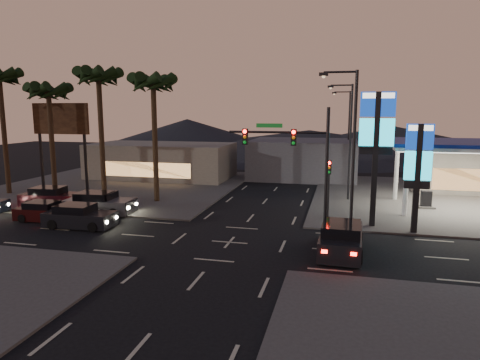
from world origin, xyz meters
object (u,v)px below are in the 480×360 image
(traffic_signal_mast, at_px, (298,154))
(car_lane_b_rear, at_px, (52,198))
(suv_station, at_px, (341,239))
(pylon_sign_tall, at_px, (377,132))
(gas_station, at_px, (472,147))
(pylon_sign_short, at_px, (418,162))
(car_lane_a_front, at_px, (79,217))
(car_lane_b_mid, at_px, (102,203))
(car_lane_a_mid, at_px, (45,212))
(car_lane_b_front, at_px, (98,204))

(traffic_signal_mast, distance_m, car_lane_b_rear, 21.23)
(suv_station, bearing_deg, traffic_signal_mast, 139.34)
(pylon_sign_tall, xyz_separation_m, car_lane_b_rear, (-25.13, 0.37, -5.64))
(gas_station, height_order, pylon_sign_short, pylon_sign_short)
(car_lane_a_front, bearing_deg, suv_station, -4.13)
(traffic_signal_mast, bearing_deg, suv_station, -40.66)
(pylon_sign_short, height_order, car_lane_b_mid, pylon_sign_short)
(car_lane_b_rear, bearing_deg, car_lane_a_mid, -58.32)
(car_lane_a_mid, height_order, suv_station, suv_station)
(traffic_signal_mast, bearing_deg, pylon_sign_short, 19.13)
(gas_station, relative_size, car_lane_a_front, 2.52)
(gas_station, relative_size, pylon_sign_short, 1.74)
(car_lane_b_front, relative_size, car_lane_b_rear, 1.03)
(car_lane_a_front, bearing_deg, pylon_sign_tall, 13.51)
(car_lane_b_front, bearing_deg, car_lane_b_mid, 63.68)
(car_lane_b_front, bearing_deg, pylon_sign_tall, 2.73)
(car_lane_b_mid, relative_size, car_lane_b_rear, 0.99)
(car_lane_b_front, height_order, suv_station, suv_station)
(pylon_sign_tall, xyz_separation_m, car_lane_b_front, (-20.06, -0.96, -5.61))
(pylon_sign_short, height_order, car_lane_b_rear, pylon_sign_short)
(car_lane_a_front, relative_size, car_lane_b_rear, 0.94)
(gas_station, bearing_deg, car_lane_b_mid, -165.32)
(pylon_sign_short, xyz_separation_m, suv_station, (-4.50, -4.86, -3.85))
(car_lane_a_mid, bearing_deg, car_lane_b_rear, 121.68)
(traffic_signal_mast, bearing_deg, gas_station, 39.28)
(gas_station, relative_size, car_lane_a_mid, 2.83)
(car_lane_a_front, distance_m, car_lane_b_front, 3.76)
(car_lane_a_front, height_order, car_lane_b_mid, car_lane_b_mid)
(pylon_sign_short, relative_size, car_lane_a_front, 1.45)
(car_lane_b_front, bearing_deg, car_lane_b_rear, 165.31)
(traffic_signal_mast, height_order, car_lane_a_mid, traffic_signal_mast)
(pylon_sign_short, relative_size, car_lane_b_mid, 1.37)
(traffic_signal_mast, bearing_deg, car_lane_a_front, -175.62)
(pylon_sign_tall, distance_m, car_lane_b_rear, 25.76)
(pylon_sign_tall, bearing_deg, car_lane_a_mid, -170.82)
(car_lane_a_mid, xyz_separation_m, suv_station, (20.64, -2.21, 0.17))
(car_lane_a_front, height_order, car_lane_a_mid, car_lane_a_front)
(car_lane_a_mid, relative_size, car_lane_b_front, 0.81)
(pylon_sign_short, height_order, car_lane_a_mid, pylon_sign_short)
(pylon_sign_short, bearing_deg, car_lane_b_rear, 177.15)
(pylon_sign_short, distance_m, car_lane_b_front, 22.89)
(pylon_sign_tall, relative_size, car_lane_b_mid, 1.76)
(pylon_sign_short, relative_size, car_lane_b_front, 1.32)
(car_lane_b_front, bearing_deg, car_lane_a_mid, -133.70)
(car_lane_a_mid, relative_size, suv_station, 0.81)
(car_lane_b_front, bearing_deg, traffic_signal_mast, -9.47)
(pylon_sign_short, bearing_deg, suv_station, -132.79)
(pylon_sign_short, height_order, car_lane_b_front, pylon_sign_short)
(gas_station, height_order, car_lane_a_front, gas_station)
(pylon_sign_tall, height_order, suv_station, pylon_sign_tall)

